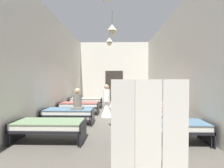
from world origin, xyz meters
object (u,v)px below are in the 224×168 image
bed_right_row_2 (146,105)px  bed_right_row_3 (141,101)px  patient_seated_primary (77,101)px  privacy_screen (149,132)px  bed_right_row_1 (155,113)px  bed_left_row_2 (79,105)px  bed_right_row_0 (171,127)px  nurse_mid_aisle (113,99)px  bed_left_row_3 (86,100)px  nurse_near_aisle (107,105)px  bed_left_row_0 (49,126)px  bed_left_row_1 (69,112)px

bed_right_row_2 → bed_right_row_3: size_ratio=1.00×
patient_seated_primary → privacy_screen: 4.22m
bed_right_row_2 → bed_right_row_3: (0.00, 1.90, 0.00)m
bed_right_row_1 → bed_right_row_2: size_ratio=1.00×
bed_left_row_2 → patient_seated_primary: patient_seated_primary is taller
bed_right_row_0 → patient_seated_primary: (-2.95, 1.87, 0.43)m
bed_right_row_0 → nurse_mid_aisle: bearing=105.7°
bed_left_row_2 → bed_right_row_0: bearing=-49.0°
bed_left_row_3 → nurse_mid_aisle: nurse_mid_aisle is taller
bed_right_row_1 → nurse_near_aisle: bearing=145.7°
bed_right_row_0 → bed_right_row_1: (0.00, 1.90, 0.00)m
patient_seated_primary → privacy_screen: privacy_screen is taller
bed_left_row_0 → bed_left_row_1: 1.90m
nurse_mid_aisle → bed_right_row_1: bearing=150.2°
bed_left_row_1 → privacy_screen: (2.35, -3.74, 0.41)m
bed_left_row_0 → privacy_screen: (2.35, -1.84, 0.41)m
bed_right_row_2 → bed_left_row_3: bearing=150.1°
bed_left_row_1 → bed_right_row_1: same height
bed_left_row_0 → bed_right_row_3: bearing=59.9°
bed_left_row_1 → nurse_near_aisle: 1.91m
bed_left_row_3 → bed_right_row_2: bearing=-29.9°
bed_left_row_3 → bed_left_row_1: bearing=-90.0°
privacy_screen → bed_right_row_0: bearing=74.5°
bed_left_row_3 → bed_left_row_2: bearing=-90.0°
bed_right_row_1 → bed_right_row_2: 1.90m
bed_left_row_1 → bed_left_row_3: same height
bed_right_row_1 → bed_right_row_3: size_ratio=1.00×
bed_right_row_1 → privacy_screen: (-0.95, -3.74, 0.41)m
bed_left_row_3 → patient_seated_primary: patient_seated_primary is taller
bed_left_row_2 → patient_seated_primary: bearing=-79.7°
bed_left_row_1 → bed_left_row_2: (0.00, 1.90, 0.00)m
nurse_mid_aisle → privacy_screen: privacy_screen is taller
bed_left_row_1 → bed_right_row_2: bearing=29.9°
bed_right_row_2 → nurse_mid_aisle: nurse_mid_aisle is taller
bed_right_row_0 → patient_seated_primary: bearing=147.6°
bed_left_row_0 → bed_left_row_2: 3.80m
bed_left_row_2 → patient_seated_primary: 2.01m
bed_left_row_2 → privacy_screen: bearing=-67.4°
bed_left_row_1 → nurse_mid_aisle: (1.64, 4.00, 0.09)m
nurse_near_aisle → patient_seated_primary: size_ratio=1.86×
bed_left_row_3 → nurse_mid_aisle: size_ratio=1.28×
bed_left_row_1 → bed_right_row_3: same height
bed_right_row_0 → patient_seated_primary: 3.52m
bed_right_row_3 → privacy_screen: privacy_screen is taller
nurse_mid_aisle → patient_seated_primary: (-1.29, -4.03, 0.34)m
bed_left_row_0 → bed_left_row_3: (0.00, 5.70, 0.00)m
bed_left_row_1 → bed_right_row_1: (3.30, 0.00, 0.00)m
bed_right_row_3 → privacy_screen: bearing=-97.2°
bed_right_row_0 → bed_right_row_1: size_ratio=1.00×
bed_right_row_2 → privacy_screen: (-0.95, -5.64, 0.41)m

